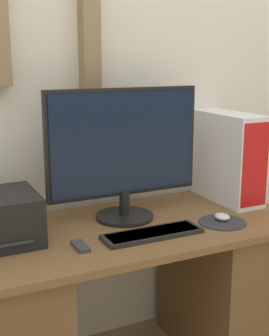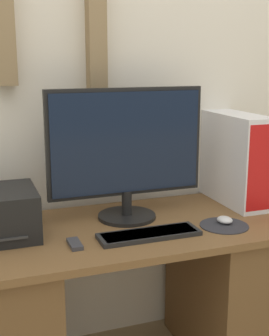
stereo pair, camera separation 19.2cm
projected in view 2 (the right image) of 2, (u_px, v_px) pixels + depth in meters
wall_back at (99, 65)px, 2.17m from camera, size 6.40×0.13×2.81m
desk at (126, 300)px, 2.05m from camera, size 1.52×0.67×0.71m
monitor at (126, 149)px, 2.00m from camera, size 0.69×0.26×0.57m
keyboard at (149, 234)px, 1.85m from camera, size 0.41×0.13×0.02m
mousepad at (224, 226)px, 1.97m from camera, size 0.21×0.21×0.00m
mouse at (225, 220)px, 1.99m from camera, size 0.06×0.07×0.03m
computer_tower at (237, 159)px, 2.26m from camera, size 0.16×0.43×0.43m
remote_control at (75, 244)px, 1.76m from camera, size 0.04×0.11×0.02m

